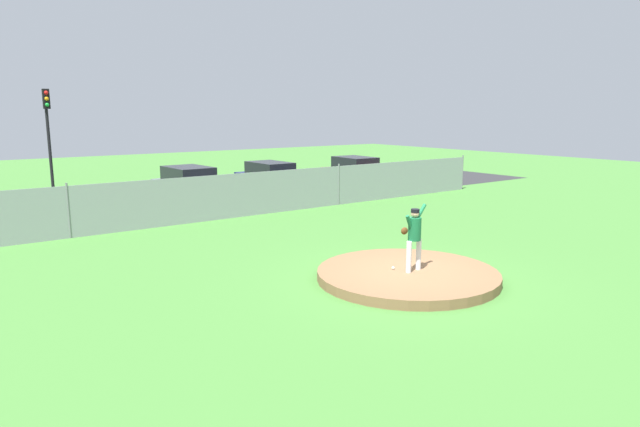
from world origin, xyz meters
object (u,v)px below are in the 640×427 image
Objects in this scene: traffic_cone_orange at (298,183)px; traffic_light_near at (48,126)px; parked_car_red at (355,173)px; parked_car_navy at (270,179)px; baseball at (393,268)px; parked_car_slate at (189,186)px; pitcher_youth at (414,233)px.

traffic_light_near reaches higher than traffic_cone_orange.
traffic_light_near is (-14.80, 4.47, 2.74)m from parked_car_red.
parked_car_navy is at bearing 175.99° from parked_car_red.
traffic_light_near is (-9.44, 4.10, 2.74)m from parked_car_navy.
traffic_cone_orange is at bearing 148.64° from parked_car_red.
baseball is 0.13× the size of traffic_cone_orange.
traffic_light_near reaches higher than parked_car_navy.
parked_car_red is 15.70m from traffic_light_near.
traffic_cone_orange is at bearing -13.05° from traffic_light_near.
parked_car_slate is at bearing -167.94° from traffic_cone_orange.
parked_car_slate is 7.30m from traffic_cone_orange.
traffic_light_near is at bearing 138.79° from parked_car_slate.
parked_car_navy is 8.17× the size of traffic_cone_orange.
parked_car_navy is 0.86× the size of traffic_light_near.
traffic_cone_orange is at bearing 63.68° from baseball.
parked_car_navy is (-5.36, 0.38, -0.01)m from parked_car_red.
pitcher_youth is at bearing -114.90° from traffic_cone_orange.
parked_car_slate reaches higher than parked_car_navy.
traffic_cone_orange reaches higher than baseball.
pitcher_youth is 22.66× the size of baseball.
pitcher_youth is at bearing -108.24° from parked_car_navy.
traffic_light_near is at bearing 166.95° from traffic_cone_orange.
pitcher_youth reaches higher than parked_car_navy.
baseball is 14.25m from parked_car_slate.
baseball is 0.01× the size of traffic_light_near.
parked_car_red reaches higher than parked_car_navy.
traffic_light_near reaches higher than parked_car_red.
pitcher_youth is 14.64m from parked_car_slate.
traffic_cone_orange is (7.12, 1.52, -0.54)m from parked_car_slate.
parked_car_slate is 1.02× the size of parked_car_red.
baseball is at bearing -126.85° from parked_car_red.
parked_car_slate is at bearing 88.53° from pitcher_youth.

